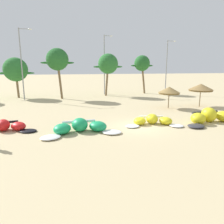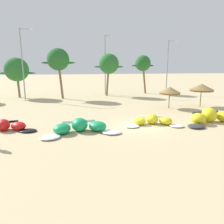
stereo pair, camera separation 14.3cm
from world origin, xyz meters
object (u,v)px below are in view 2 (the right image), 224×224
Objects in this scene: beach_umbrella_near_van at (170,90)px; lamppost_west_center at (106,62)px; lamppost_west at (23,61)px; palm_center_right at (143,64)px; beach_umbrella_middle at (202,88)px; kite_far_left at (3,127)px; palm_left at (17,70)px; palm_left_of_gap at (58,60)px; lamppost_east_center at (168,65)px; kite_center at (212,117)px; kite_left_of_center at (153,121)px; kite_left at (80,127)px; palm_center_left at (109,64)px.

beach_umbrella_near_van is 16.77m from lamppost_west_center.
beach_umbrella_near_van is at bearing -31.66° from lamppost_west.
palm_center_right reaches higher than beach_umbrella_near_van.
kite_far_left is at bearing -164.21° from beach_umbrella_middle.
beach_umbrella_near_van is 25.19m from palm_left.
lamppost_east_center is (20.17, 2.14, -0.71)m from palm_left_of_gap.
lamppost_west is at bearing 148.34° from beach_umbrella_near_van.
beach_umbrella_near_van is (-0.56, 7.53, 1.75)m from kite_center.
palm_center_right is (15.72, 3.72, -0.53)m from palm_left_of_gap.
lamppost_west_center is (-0.08, 22.44, 5.61)m from kite_left_of_center.
kite_left_of_center is at bearing 7.98° from kite_left.
lamppost_west_center is at bearing 4.50° from palm_left.
kite_left_of_center is at bearing -53.36° from lamppost_west.
lamppost_west is at bearing 93.24° from kite_far_left.
palm_center_left is 14.11m from lamppost_west.
kite_center is 22.39m from palm_center_left.
kite_far_left is at bearing -160.83° from beach_umbrella_near_van.
kite_left is at bearing -120.91° from palm_center_right.
lamppost_east_center is at bearing 6.05° from palm_left_of_gap.
palm_center_left is at bearing -166.57° from palm_center_right.
lamppost_west_center is (12.78, 21.76, 5.60)m from kite_far_left.
palm_left is 0.92× the size of palm_center_right.
lamppost_west_center is (13.79, 3.79, -0.09)m from lamppost_west.
kite_far_left is at bearing 177.00° from kite_left_of_center.
kite_left_of_center is 0.72× the size of palm_center_left.
palm_left is at bearing 157.95° from palm_left_of_gap.
lamppost_west_center is 1.08× the size of lamppost_east_center.
kite_far_left is 31.96m from lamppost_east_center.
palm_left_of_gap is at bearing -22.05° from palm_left.
palm_center_left is at bearing 89.69° from kite_left_of_center.
kite_left is at bearing -146.33° from beach_umbrella_near_van.
kite_left is 0.90× the size of palm_center_right.
palm_center_right reaches higher than kite_center.
palm_left_of_gap reaches higher than beach_umbrella_middle.
kite_left_of_center is 23.93m from lamppost_west.
beach_umbrella_near_van is at bearing -115.34° from lamppost_east_center.
kite_center is 0.84× the size of palm_left_of_gap.
lamppost_west_center reaches higher than palm_left.
palm_center_left is at bearing 13.23° from palm_left_of_gap.
beach_umbrella_middle is 18.56m from lamppost_west_center.
kite_center is 2.17× the size of beach_umbrella_middle.
lamppost_west_center is at bearing 90.21° from kite_left_of_center.
kite_left is at bearing -107.57° from palm_center_left.
beach_umbrella_near_van is at bearing 53.44° from kite_left_of_center.
palm_left is at bearing -175.50° from lamppost_west_center.
lamppost_east_center is (18.27, 21.51, 5.13)m from kite_left.
lamppost_east_center is at bearing 82.07° from beach_umbrella_middle.
kite_left_of_center is at bearing 174.01° from kite_center.
palm_center_right is at bearing 13.43° from palm_center_left.
palm_center_left is at bearing 72.43° from kite_left.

